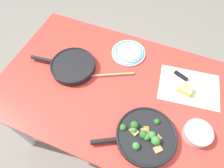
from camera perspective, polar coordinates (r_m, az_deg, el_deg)
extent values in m
plane|color=slate|center=(1.83, 0.00, -12.99)|extent=(14.00, 14.00, 0.00)
cube|color=red|center=(1.16, 0.00, -0.92)|extent=(1.30, 0.85, 0.03)
cylinder|color=#BCBCC1|center=(1.61, -25.71, -11.31)|extent=(0.05, 0.05, 0.73)
cylinder|color=#BCBCC1|center=(1.84, -12.95, 7.96)|extent=(0.05, 0.05, 0.73)
cylinder|color=#BCBCC1|center=(1.69, 23.94, -4.21)|extent=(0.05, 0.05, 0.73)
cylinder|color=black|center=(1.02, 9.69, -14.51)|extent=(0.29, 0.29, 0.04)
torus|color=black|center=(1.00, 9.84, -14.19)|extent=(0.30, 0.30, 0.01)
cylinder|color=black|center=(0.99, -2.48, -15.97)|extent=(0.12, 0.08, 0.02)
cylinder|color=#205218|center=(1.01, 8.84, -14.55)|extent=(0.01, 0.01, 0.02)
sphere|color=#286023|center=(0.99, 9.04, -14.09)|extent=(0.04, 0.04, 0.04)
cylinder|color=#2C6823|center=(1.02, 11.12, -14.61)|extent=(0.01, 0.01, 0.02)
sphere|color=#387A33|center=(0.99, 11.36, -14.18)|extent=(0.04, 0.04, 0.04)
cylinder|color=#205218|center=(1.05, 12.49, -10.86)|extent=(0.01, 0.01, 0.02)
sphere|color=#286023|center=(1.03, 12.69, -10.47)|extent=(0.03, 0.03, 0.03)
cylinder|color=#205218|center=(1.02, 6.27, -12.13)|extent=(0.01, 0.01, 0.02)
sphere|color=#286023|center=(1.00, 6.41, -11.62)|extent=(0.04, 0.04, 0.04)
cylinder|color=#357027|center=(1.01, 9.57, -14.98)|extent=(0.01, 0.01, 0.02)
sphere|color=#428438|center=(0.99, 9.78, -14.57)|extent=(0.04, 0.04, 0.04)
cylinder|color=#2C6823|center=(0.99, 6.77, -17.53)|extent=(0.01, 0.01, 0.02)
sphere|color=#387A33|center=(0.97, 6.91, -17.19)|extent=(0.04, 0.04, 0.04)
cylinder|color=#245B1C|center=(1.01, 3.14, -12.70)|extent=(0.01, 0.01, 0.02)
sphere|color=#2D6B28|center=(1.00, 3.20, -12.30)|extent=(0.03, 0.03, 0.03)
cylinder|color=#2C6823|center=(1.01, 6.08, -13.31)|extent=(0.01, 0.01, 0.02)
sphere|color=#387A33|center=(0.99, 6.19, -12.91)|extent=(0.03, 0.03, 0.03)
cylinder|color=#2C6823|center=(1.01, 12.09, -16.00)|extent=(0.02, 0.02, 0.02)
sphere|color=#387A33|center=(0.98, 12.39, -15.55)|extent=(0.04, 0.04, 0.04)
cube|color=olive|center=(1.01, 12.73, -15.16)|extent=(0.04, 0.05, 0.03)
cube|color=#AD7F4C|center=(1.00, 12.84, -17.86)|extent=(0.05, 0.05, 0.03)
cube|color=#AD7F4C|center=(1.01, 6.24, -13.47)|extent=(0.05, 0.05, 0.03)
cube|color=olive|center=(1.02, 9.70, -13.02)|extent=(0.04, 0.04, 0.03)
cube|color=#AD7F4C|center=(1.01, 9.02, -13.69)|extent=(0.04, 0.05, 0.03)
cylinder|color=black|center=(1.22, -11.01, 4.97)|extent=(0.26, 0.26, 0.04)
torus|color=black|center=(1.21, -11.15, 5.51)|extent=(0.27, 0.27, 0.01)
cylinder|color=black|center=(1.30, -19.33, 6.78)|extent=(0.14, 0.04, 0.02)
cylinder|color=#EAD170|center=(1.22, -11.01, 4.97)|extent=(0.22, 0.22, 0.02)
cylinder|color=tan|center=(1.18, -1.35, 2.61)|extent=(0.29, 0.16, 0.02)
ellipsoid|color=tan|center=(1.19, -10.18, 2.05)|extent=(0.08, 0.06, 0.02)
cube|color=silver|center=(1.22, 21.15, -0.76)|extent=(0.37, 0.29, 0.00)
cube|color=silver|center=(1.23, 23.80, -1.39)|extent=(0.17, 0.09, 0.01)
cylinder|color=black|center=(1.24, 19.12, 2.27)|extent=(0.09, 0.05, 0.02)
cube|color=#EACC66|center=(1.18, 20.06, -1.37)|extent=(0.08, 0.07, 0.04)
cylinder|color=white|center=(1.29, 4.74, 8.86)|extent=(0.21, 0.21, 0.01)
torus|color=teal|center=(1.28, 4.76, 9.03)|extent=(0.20, 0.20, 0.01)
cylinder|color=white|center=(1.28, 4.78, 9.21)|extent=(0.17, 0.17, 0.01)
torus|color=teal|center=(1.27, 4.80, 9.39)|extent=(0.17, 0.17, 0.01)
cylinder|color=#B7B7BC|center=(1.09, 23.26, -12.83)|extent=(0.14, 0.14, 0.05)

